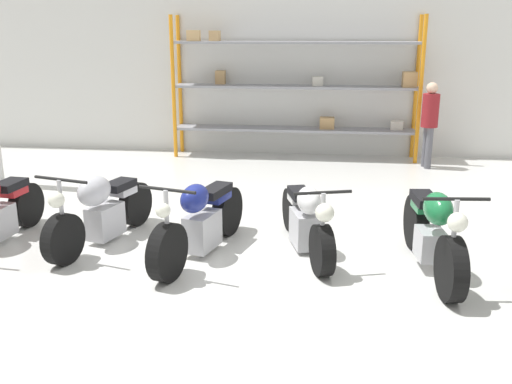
% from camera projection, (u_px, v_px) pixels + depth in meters
% --- Properties ---
extents(ground_plane, '(30.00, 30.00, 0.00)m').
position_uv_depth(ground_plane, '(252.00, 257.00, 6.82)').
color(ground_plane, silver).
extents(back_wall, '(30.00, 0.08, 3.60)m').
position_uv_depth(back_wall, '(287.00, 69.00, 12.00)').
color(back_wall, silver).
rests_on(back_wall, ground_plane).
extents(shelving_rack, '(5.06, 0.63, 2.90)m').
position_uv_depth(shelving_rack, '(298.00, 86.00, 11.71)').
color(shelving_rack, orange).
rests_on(shelving_rack, ground_plane).
extents(motorcycle_silver, '(0.88, 2.05, 1.02)m').
position_uv_depth(motorcycle_silver, '(102.00, 210.00, 7.17)').
color(motorcycle_silver, black).
rests_on(motorcycle_silver, ground_plane).
extents(motorcycle_blue, '(0.88, 2.16, 1.03)m').
position_uv_depth(motorcycle_blue, '(201.00, 221.00, 6.79)').
color(motorcycle_blue, black).
rests_on(motorcycle_blue, ground_plane).
extents(motorcycle_white, '(0.87, 2.02, 0.95)m').
position_uv_depth(motorcycle_white, '(306.00, 220.00, 6.93)').
color(motorcycle_white, black).
rests_on(motorcycle_white, ground_plane).
extents(motorcycle_green, '(0.65, 2.11, 1.06)m').
position_uv_depth(motorcycle_green, '(433.00, 232.00, 6.31)').
color(motorcycle_green, black).
rests_on(motorcycle_green, ground_plane).
extents(person_browsing, '(0.37, 0.37, 1.65)m').
position_uv_depth(person_browsing, '(430.00, 118.00, 10.94)').
color(person_browsing, '#595960').
rests_on(person_browsing, ground_plane).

